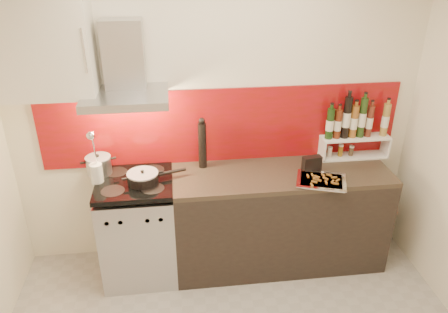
{
  "coord_description": "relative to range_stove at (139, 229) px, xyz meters",
  "views": [
    {
      "loc": [
        -0.36,
        -1.96,
        2.63
      ],
      "look_at": [
        0.0,
        0.95,
        1.15
      ],
      "focal_mm": 35.0,
      "sensor_mm": 36.0,
      "label": 1
    }
  ],
  "objects": [
    {
      "name": "range_stove",
      "position": [
        0.0,
        0.0,
        0.0
      ],
      "size": [
        0.6,
        0.6,
        0.91
      ],
      "color": "#B7B7BA",
      "rests_on": "ground"
    },
    {
      "name": "utensil_jar",
      "position": [
        -0.28,
        0.01,
        0.6
      ],
      "size": [
        0.1,
        0.15,
        0.47
      ],
      "color": "silver",
      "rests_on": "range_stove"
    },
    {
      "name": "range_hood",
      "position": [
        0.0,
        0.14,
        1.3
      ],
      "size": [
        0.62,
        0.5,
        0.61
      ],
      "color": "#B7B7BA",
      "rests_on": "back_wall"
    },
    {
      "name": "pepper_mill",
      "position": [
        0.56,
        0.18,
        0.67
      ],
      "size": [
        0.07,
        0.07,
        0.44
      ],
      "color": "black",
      "rests_on": "counter"
    },
    {
      "name": "back_wall",
      "position": [
        0.7,
        0.3,
        0.86
      ],
      "size": [
        3.4,
        0.02,
        2.6
      ],
      "primitive_type": "cube",
      "color": "silver",
      "rests_on": "ground"
    },
    {
      "name": "step_shelf",
      "position": [
        1.86,
        0.21,
        0.72
      ],
      "size": [
        0.6,
        0.16,
        0.56
      ],
      "color": "white",
      "rests_on": "counter"
    },
    {
      "name": "saute_pan",
      "position": [
        0.08,
        -0.04,
        0.51
      ],
      "size": [
        0.46,
        0.24,
        0.11
      ],
      "color": "black",
      "rests_on": "range_stove"
    },
    {
      "name": "caddy_box",
      "position": [
        1.45,
        0.01,
        0.52
      ],
      "size": [
        0.16,
        0.09,
        0.13
      ],
      "primitive_type": "cube",
      "rotation": [
        0.0,
        0.0,
        0.17
      ],
      "color": "black",
      "rests_on": "counter"
    },
    {
      "name": "counter",
      "position": [
        1.2,
        0.0,
        0.01
      ],
      "size": [
        1.8,
        0.6,
        0.9
      ],
      "color": "black",
      "rests_on": "ground"
    },
    {
      "name": "stock_pot",
      "position": [
        -0.28,
        0.15,
        0.54
      ],
      "size": [
        0.2,
        0.2,
        0.17
      ],
      "color": "#B7B7BA",
      "rests_on": "range_stove"
    },
    {
      "name": "upper_cabinet",
      "position": [
        -0.55,
        0.13,
        1.51
      ],
      "size": [
        0.7,
        0.35,
        0.72
      ],
      "primitive_type": "cube",
      "color": "silver",
      "rests_on": "back_wall"
    },
    {
      "name": "baking_tray",
      "position": [
        1.47,
        -0.2,
        0.47
      ],
      "size": [
        0.45,
        0.4,
        0.03
      ],
      "color": "silver",
      "rests_on": "counter"
    },
    {
      "name": "backsplash",
      "position": [
        0.75,
        0.29,
        0.78
      ],
      "size": [
        3.0,
        0.02,
        0.64
      ],
      "primitive_type": "cube",
      "color": "maroon",
      "rests_on": "back_wall"
    }
  ]
}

